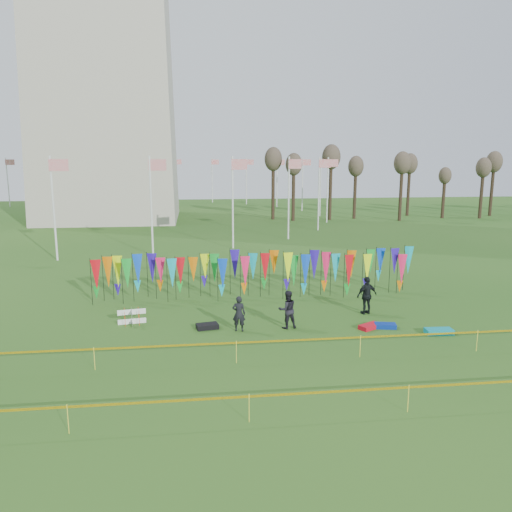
{
  "coord_description": "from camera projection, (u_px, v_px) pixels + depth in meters",
  "views": [
    {
      "loc": [
        -3.33,
        -19.63,
        7.69
      ],
      "look_at": [
        -0.16,
        6.0,
        2.7
      ],
      "focal_mm": 35.0,
      "sensor_mm": 36.0,
      "label": 1
    }
  ],
  "objects": [
    {
      "name": "kite_bag_blue",
      "position": [
        385.0,
        326.0,
        23.19
      ],
      "size": [
        1.07,
        0.71,
        0.21
      ],
      "primitive_type": "cube",
      "rotation": [
        0.0,
        0.0,
        -0.22
      ],
      "color": "#092B98",
      "rests_on": "ground"
    },
    {
      "name": "person_left",
      "position": [
        239.0,
        314.0,
        22.64
      ],
      "size": [
        0.68,
        0.55,
        1.65
      ],
      "primitive_type": "imported",
      "rotation": [
        0.0,
        0.0,
        2.93
      ],
      "color": "black",
      "rests_on": "ground"
    },
    {
      "name": "ground",
      "position": [
        277.0,
        346.0,
        20.99
      ],
      "size": [
        160.0,
        160.0,
        0.0
      ],
      "primitive_type": "plane",
      "color": "#224F16",
      "rests_on": "ground"
    },
    {
      "name": "tree_line",
      "position": [
        460.0,
        171.0,
        66.55
      ],
      "size": [
        53.92,
        1.92,
        7.84
      ],
      "color": "#3A291D",
      "rests_on": "ground"
    },
    {
      "name": "kite_bag_red",
      "position": [
        370.0,
        326.0,
        23.1
      ],
      "size": [
        1.21,
        0.98,
        0.2
      ],
      "primitive_type": "cube",
      "rotation": [
        0.0,
        0.0,
        0.52
      ],
      "color": "red",
      "rests_on": "ground"
    },
    {
      "name": "kite_bag_black",
      "position": [
        207.0,
        326.0,
        23.08
      ],
      "size": [
        1.09,
        0.75,
        0.23
      ],
      "primitive_type": "cube",
      "rotation": [
        0.0,
        0.0,
        0.19
      ],
      "color": "black",
      "rests_on": "ground"
    },
    {
      "name": "flagpole_ring",
      "position": [
        112.0,
        188.0,
        65.31
      ],
      "size": [
        57.4,
        56.16,
        8.0
      ],
      "color": "silver",
      "rests_on": "ground"
    },
    {
      "name": "person_mid",
      "position": [
        287.0,
        310.0,
        23.02
      ],
      "size": [
        0.94,
        0.66,
        1.78
      ],
      "primitive_type": "imported",
      "rotation": [
        0.0,
        0.0,
        3.3
      ],
      "color": "black",
      "rests_on": "ground"
    },
    {
      "name": "box_kite",
      "position": [
        132.0,
        317.0,
        23.67
      ],
      "size": [
        0.67,
        0.67,
        0.74
      ],
      "rotation": [
        0.0,
        0.0,
        0.16
      ],
      "color": "red",
      "rests_on": "ground"
    },
    {
      "name": "kite_bag_teal",
      "position": [
        439.0,
        331.0,
        22.39
      ],
      "size": [
        1.24,
        0.65,
        0.23
      ],
      "primitive_type": "cube",
      "rotation": [
        0.0,
        0.0,
        -0.06
      ],
      "color": "#0B94A1",
      "rests_on": "ground"
    },
    {
      "name": "caution_tape_far",
      "position": [
        303.0,
        395.0,
        14.92
      ],
      "size": [
        26.0,
        0.02,
        0.9
      ],
      "color": "yellow",
      "rests_on": "ground"
    },
    {
      "name": "caution_tape_near",
      "position": [
        279.0,
        342.0,
        19.24
      ],
      "size": [
        26.0,
        0.02,
        0.9
      ],
      "color": "yellow",
      "rests_on": "ground"
    },
    {
      "name": "banner_row",
      "position": [
        260.0,
        269.0,
        28.21
      ],
      "size": [
        18.64,
        0.64,
        2.5
      ],
      "color": "black",
      "rests_on": "ground"
    },
    {
      "name": "person_right",
      "position": [
        367.0,
        295.0,
        25.15
      ],
      "size": [
        1.27,
        0.93,
        1.94
      ],
      "primitive_type": "imported",
      "rotation": [
        0.0,
        0.0,
        3.42
      ],
      "color": "black",
      "rests_on": "ground"
    }
  ]
}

